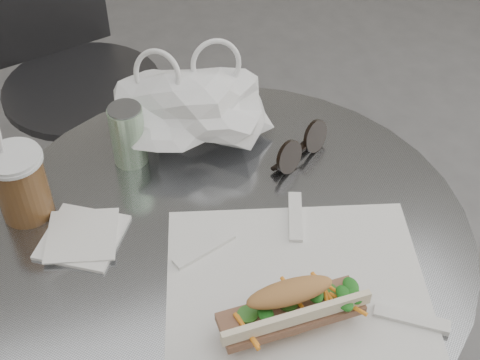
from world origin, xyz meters
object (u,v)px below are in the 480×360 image
object	(u,v)px
chair_far	(85,121)
drink_can	(128,135)
sunglasses	(301,148)
banh_mi	(290,309)
cafe_table	(230,330)
iced_coffee	(20,183)

from	to	relation	value
chair_far	drink_can	bearing A→B (deg)	80.34
sunglasses	drink_can	bearing A→B (deg)	132.45
drink_can	banh_mi	bearing A→B (deg)	-71.07
sunglasses	cafe_table	bearing A→B (deg)	-174.66
banh_mi	sunglasses	distance (m)	0.35
cafe_table	sunglasses	bearing A→B (deg)	35.87
drink_can	sunglasses	bearing A→B (deg)	-17.02
banh_mi	iced_coffee	bearing A→B (deg)	132.72
iced_coffee	sunglasses	bearing A→B (deg)	-1.69
cafe_table	sunglasses	xyz separation A→B (m)	(0.17, 0.12, 0.30)
chair_far	iced_coffee	xyz separation A→B (m)	(-0.13, -0.72, 0.45)
cafe_table	iced_coffee	size ratio (longest dim) A/B	2.97
sunglasses	banh_mi	bearing A→B (deg)	-144.63
cafe_table	iced_coffee	world-z (taller)	iced_coffee
iced_coffee	chair_far	bearing A→B (deg)	79.84
chair_far	drink_can	xyz separation A→B (m)	(0.05, -0.64, 0.45)
cafe_table	banh_mi	bearing A→B (deg)	-82.26
cafe_table	drink_can	bearing A→B (deg)	118.28
banh_mi	iced_coffee	distance (m)	0.46
banh_mi	drink_can	size ratio (longest dim) A/B	2.16
iced_coffee	cafe_table	bearing A→B (deg)	-24.88
cafe_table	drink_can	size ratio (longest dim) A/B	6.81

